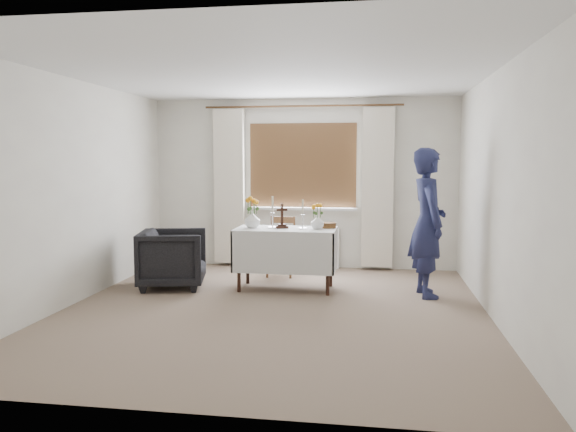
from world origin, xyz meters
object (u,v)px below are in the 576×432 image
object	(u,v)px
wooden_chair	(281,247)
wooden_cross	(282,216)
armchair	(173,258)
altar_table	(286,259)
flower_vase_right	(317,222)
person	(428,223)
flower_vase_left	(252,219)

from	to	relation	value
wooden_chair	wooden_cross	xyz separation A→B (m)	(0.14, -0.77, 0.51)
armchair	wooden_cross	world-z (taller)	wooden_cross
wooden_chair	armchair	distance (m)	1.53
altar_table	flower_vase_right	xyz separation A→B (m)	(0.39, 0.00, 0.47)
altar_table	wooden_chair	distance (m)	0.82
altar_table	wooden_cross	xyz separation A→B (m)	(-0.05, 0.02, 0.53)
altar_table	wooden_chair	bearing A→B (deg)	103.75
wooden_cross	person	bearing A→B (deg)	-23.77
armchair	person	distance (m)	3.16
armchair	person	world-z (taller)	person
person	flower_vase_left	world-z (taller)	person
altar_table	person	world-z (taller)	person
wooden_chair	flower_vase_right	xyz separation A→B (m)	(0.58, -0.79, 0.44)
flower_vase_left	flower_vase_right	xyz separation A→B (m)	(0.81, -0.01, -0.02)
person	flower_vase_left	size ratio (longest dim) A/B	8.44
armchair	flower_vase_left	world-z (taller)	flower_vase_left
wooden_chair	flower_vase_left	size ratio (longest dim) A/B	3.95
armchair	flower_vase_right	world-z (taller)	flower_vase_right
altar_table	armchair	xyz separation A→B (m)	(-1.42, -0.11, -0.01)
person	armchair	bearing A→B (deg)	79.81
wooden_chair	flower_vase_left	bearing A→B (deg)	-105.41
flower_vase_left	flower_vase_right	world-z (taller)	flower_vase_left
wooden_cross	flower_vase_right	distance (m)	0.45
flower_vase_left	altar_table	bearing A→B (deg)	-1.40
altar_table	person	xyz separation A→B (m)	(1.70, -0.08, 0.49)
flower_vase_left	armchair	bearing A→B (deg)	-172.93
armchair	flower_vase_right	bearing A→B (deg)	-99.04
armchair	wooden_cross	xyz separation A→B (m)	(1.37, 0.14, 0.55)
flower_vase_left	flower_vase_right	distance (m)	0.82
person	flower_vase_right	xyz separation A→B (m)	(-1.31, 0.09, -0.03)
flower_vase_right	wooden_cross	bearing A→B (deg)	177.65
wooden_cross	flower_vase_right	xyz separation A→B (m)	(0.44, -0.02, -0.07)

